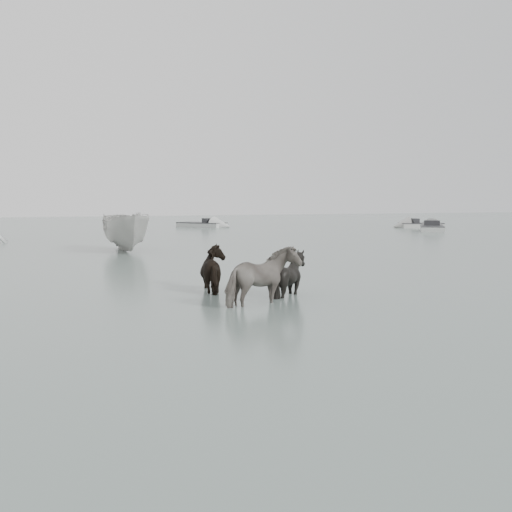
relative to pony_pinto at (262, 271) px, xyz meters
name	(u,v)px	position (x,y,z in m)	size (l,w,h in m)	color
ground	(300,301)	(1.02, 0.16, -0.78)	(140.00, 140.00, 0.00)	#53635C
pony_pinto	(262,271)	(0.00, 0.00, 0.00)	(0.85, 1.86, 1.57)	black
pony_dark	(219,261)	(-0.23, 2.55, -0.02)	(1.51, 1.29, 1.52)	black
pony_black	(290,266)	(1.19, 1.13, -0.07)	(1.16, 1.30, 1.44)	black
boat_small	(126,230)	(-0.50, 15.80, 0.18)	(1.87, 4.98, 1.92)	#B3B2AE
skiff_port	(432,226)	(23.12, 25.45, -0.41)	(4.95, 1.60, 0.75)	#ACAEAC
skiff_mid	(202,223)	(9.14, 37.23, -0.41)	(5.74, 1.60, 0.75)	#ADAFAC
skiff_star	(421,223)	(25.39, 30.04, -0.41)	(4.62, 1.60, 0.75)	#A6A6A2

